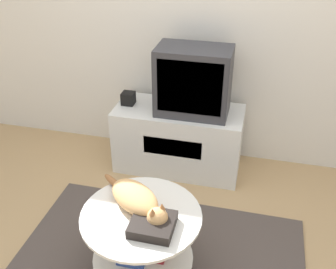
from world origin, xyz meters
The scene contains 7 objects.
wall_back centered at (0.00, 1.48, 1.30)m, with size 8.00×0.05×2.60m.
tv_stand centered at (-0.11, 1.16, 0.27)m, with size 1.03×0.46×0.54m.
tv centered at (0.00, 1.15, 0.81)m, with size 0.56×0.33×0.52m.
speaker centered at (-0.53, 1.17, 0.59)m, with size 0.10×0.10×0.10m.
coffee_table centered at (-0.07, 0.00, 0.32)m, with size 0.68×0.68×0.47m.
dvd_box centered at (0.03, -0.09, 0.51)m, with size 0.23×0.22×0.06m.
cat centered at (-0.10, 0.05, 0.54)m, with size 0.49×0.40×0.14m.
Camera 1 is at (0.47, -1.55, 1.98)m, focal length 42.00 mm.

